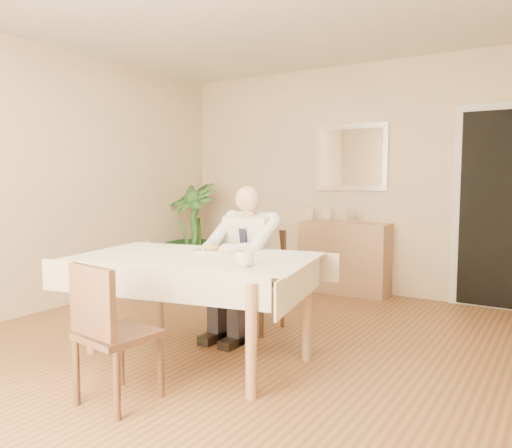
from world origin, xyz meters
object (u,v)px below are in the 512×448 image
Objects in this scene: seated_man at (242,254)px; sideboard at (344,257)px; dining_table at (196,267)px; chair_far at (260,273)px; coffee_mug at (245,259)px; chair_near at (108,327)px; potted_palm at (192,232)px.

seated_man is 1.23× the size of sideboard.
sideboard reaches higher than dining_table.
chair_far is (-0.00, 0.88, -0.18)m from dining_table.
coffee_mug is 0.12× the size of sideboard.
coffee_mug is (0.46, 0.72, 0.33)m from chair_near.
potted_palm is (-1.86, 3.00, 0.16)m from chair_near.
chair_near is 1.51m from seated_man.
chair_far reaches higher than sideboard.
coffee_mug is at bearing -44.45° from potted_palm.
seated_man reaches higher than sideboard.
potted_palm is at bearing 118.48° from dining_table.
coffee_mug is 0.10× the size of potted_palm.
chair_far is 6.92× the size of coffee_mug.
seated_man is (-0.00, 0.59, 0.02)m from dining_table.
chair_far is 1.78m from chair_near.
chair_near reaches higher than dining_table.
potted_palm reaches higher than chair_far.
chair_near is (0.09, -1.78, -0.02)m from chair_far.
sideboard is 1.95m from potted_palm.
sideboard is at bearing 12.30° from potted_palm.
chair_far is at bearing 90.00° from seated_man.
dining_table is 2.75m from potted_palm.
seated_man is 1.95m from sideboard.
seated_man is at bearing -40.33° from potted_palm.
dining_table is at bearing -49.78° from potted_palm.
chair_near is at bearing -86.70° from seated_man.
chair_near is at bearing -96.28° from dining_table.
seated_man is at bearing -85.85° from chair_far.
potted_palm is (-2.32, 2.28, -0.18)m from coffee_mug.
coffee_mug is at bearing -81.38° from sideboard.
chair_far reaches higher than chair_near.
chair_near is at bearing -58.16° from potted_palm.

